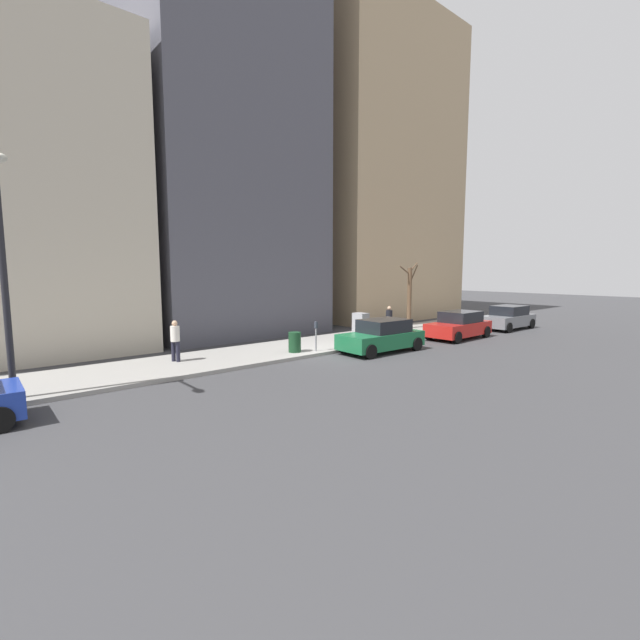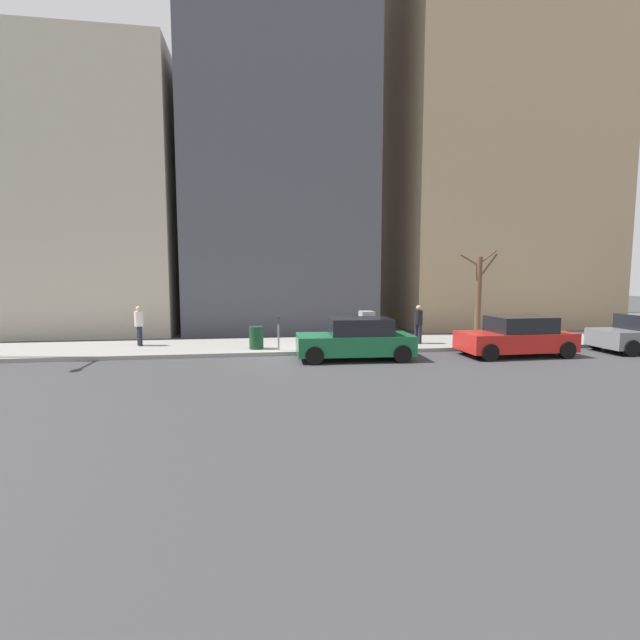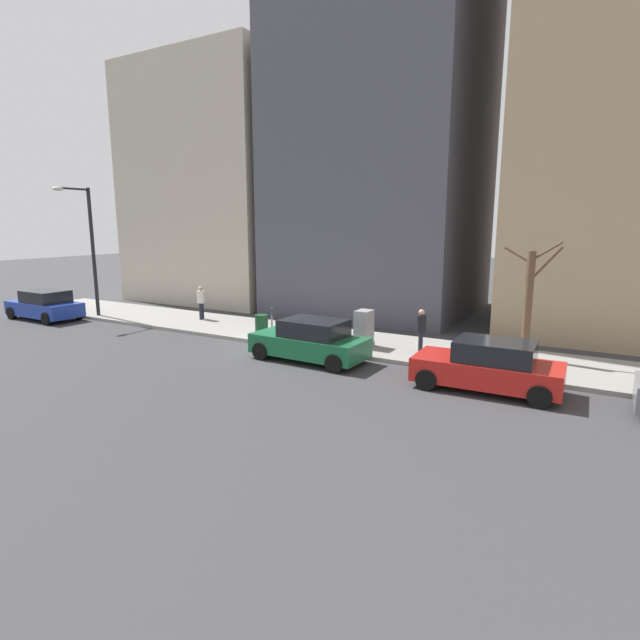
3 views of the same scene
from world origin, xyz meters
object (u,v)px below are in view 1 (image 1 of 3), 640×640
Objects in this scene: pedestrian_near_meter at (389,319)px; pedestrian_midblock at (175,338)px; office_tower_left at (357,178)px; parked_car_red at (459,325)px; office_block_center at (215,122)px; trash_bin at (295,342)px; office_tower_right at (3,195)px; bare_tree at (409,296)px; parking_meter at (316,333)px; parked_car_grey at (508,318)px; utility_box at (361,327)px; streetlamp at (3,262)px; parked_car_green at (382,336)px.

pedestrian_near_meter is 1.00× the size of pedestrian_midblock.
parked_car_red is at bearing 159.04° from office_tower_left.
parked_car_red is 15.16m from pedestrian_midblock.
office_block_center reaches higher than office_tower_left.
trash_bin is 15.13m from office_tower_right.
bare_tree is 16.01m from office_block_center.
office_tower_left is at bearing -56.21° from pedestrian_near_meter.
office_block_center is (9.26, 5.56, 11.67)m from pedestrian_near_meter.
parking_meter is at bearing -134.94° from office_tower_right.
parked_car_grey is at bearing -176.27° from office_tower_left.
parked_car_grey is at bearing -96.34° from parking_meter.
pedestrian_midblock is at bearing 115.45° from office_tower_left.
trash_bin is 0.06× the size of office_tower_right.
office_tower_left is (10.48, -7.94, 10.39)m from pedestrian_near_meter.
utility_box reaches higher than trash_bin.
streetlamp is at bearing 174.89° from office_tower_right.
office_tower_right is at bearing 45.06° from parking_meter.
pedestrian_near_meter reaches higher than parking_meter.
utility_box is 18.07m from office_tower_right.
parked_car_green is 4.11m from trash_bin.
parked_car_grey is at bearing -88.73° from parked_car_green.
bare_tree is (3.80, 5.35, 1.44)m from parked_car_grey.
bare_tree is 2.51× the size of pedestrian_near_meter.
office_tower_right is at bearing 92.57° from office_tower_left.
pedestrian_midblock reaches higher than parked_car_red.
parked_car_grey is 28.55m from office_tower_right.
utility_box is 2.31m from pedestrian_near_meter.
trash_bin is at bearing 171.98° from office_block_center.
trash_bin is at bearing -136.17° from office_tower_right.
office_tower_right is (9.39, 16.34, 6.15)m from pedestrian_near_meter.
parked_car_green is 0.19× the size of office_tower_left.
office_block_center reaches higher than parked_car_red.
pedestrian_near_meter is at bearing -86.57° from streetlamp.
office_block_center is (10.30, -11.71, 8.74)m from streetlamp.
trash_bin is (2.15, 9.86, -0.14)m from parked_car_red.
office_tower_right reaches higher than parking_meter.
parked_car_red is 3.92m from pedestrian_near_meter.
office_tower_right reaches higher than pedestrian_midblock.
office_block_center reaches higher than pedestrian_near_meter.
office_tower_left is (9.38, -19.71, 10.39)m from pedestrian_midblock.
parking_meter is at bearing 177.17° from office_block_center.
parked_car_green is at bearing -169.05° from office_block_center.
bare_tree reaches higher than utility_box.
streetlamp is (-0.17, 11.21, 3.04)m from parking_meter.
office_tower_right is (10.25, 10.28, 6.26)m from parking_meter.
office_block_center is at bearing -62.79° from pedestrian_midblock.
parked_car_green is at bearing -137.88° from pedestrian_midblock.
utility_box is 0.34× the size of bare_tree.
trash_bin is 0.54× the size of pedestrian_near_meter.
streetlamp is 3.92× the size of pedestrian_near_meter.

